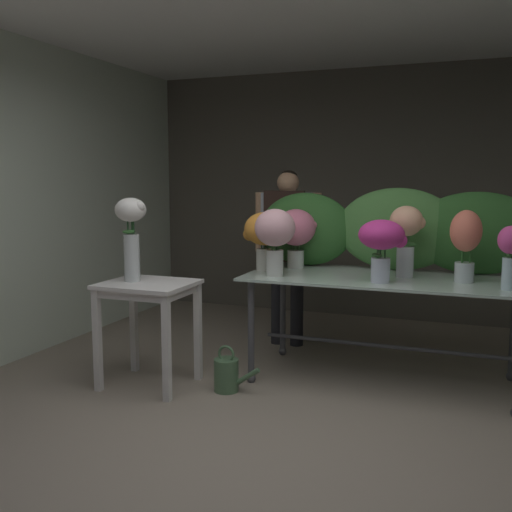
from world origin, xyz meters
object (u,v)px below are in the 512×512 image
(display_table_glass, at_px, (384,291))
(vase_peach_tulips, at_px, (406,232))
(watering_can, at_px, (227,374))
(vase_blush_carnations, at_px, (275,233))
(vase_rosy_lilies, at_px, (296,231))
(vase_white_roses_tall, at_px, (131,230))
(florist, at_px, (287,238))
(vase_fuchsia_hydrangea, at_px, (510,252))
(vase_coral_stock, at_px, (466,240))
(vase_magenta_snapdragons, at_px, (382,241))
(vase_sunset_freesia, at_px, (264,233))
(side_table_white, at_px, (148,298))

(display_table_glass, distance_m, vase_peach_tulips, 0.47)
(vase_peach_tulips, distance_m, watering_can, 1.69)
(watering_can, bearing_deg, vase_blush_carnations, 55.94)
(vase_rosy_lilies, bearing_deg, vase_white_roses_tall, -138.19)
(florist, height_order, watering_can, florist)
(vase_blush_carnations, distance_m, vase_fuchsia_hydrangea, 1.63)
(vase_white_roses_tall, bearing_deg, vase_blush_carnations, 24.77)
(vase_blush_carnations, relative_size, vase_coral_stock, 0.99)
(vase_magenta_snapdragons, height_order, vase_blush_carnations, vase_blush_carnations)
(vase_sunset_freesia, distance_m, watering_can, 1.15)
(vase_magenta_snapdragons, distance_m, vase_blush_carnations, 0.79)
(vase_rosy_lilies, relative_size, vase_blush_carnations, 0.95)
(side_table_white, bearing_deg, display_table_glass, 23.62)
(vase_white_roses_tall, bearing_deg, vase_sunset_freesia, 40.04)
(vase_sunset_freesia, bearing_deg, vase_coral_stock, 0.42)
(watering_can, bearing_deg, vase_magenta_snapdragons, 19.67)
(vase_rosy_lilies, distance_m, vase_coral_stock, 1.33)
(vase_magenta_snapdragons, bearing_deg, vase_peach_tulips, 65.77)
(vase_magenta_snapdragons, bearing_deg, watering_can, -160.33)
(vase_magenta_snapdragons, xyz_separation_m, vase_rosy_lilies, (-0.76, 0.43, 0.01))
(side_table_white, xyz_separation_m, watering_can, (0.60, 0.09, -0.54))
(side_table_white, height_order, vase_blush_carnations, vase_blush_carnations)
(florist, distance_m, vase_rosy_lilies, 0.58)
(vase_rosy_lilies, xyz_separation_m, watering_can, (-0.27, -0.80, -0.99))
(florist, height_order, vase_rosy_lilies, florist)
(side_table_white, xyz_separation_m, vase_blush_carnations, (0.84, 0.44, 0.47))
(side_table_white, distance_m, vase_blush_carnations, 1.06)
(florist, xyz_separation_m, vase_peach_tulips, (1.14, -0.65, 0.14))
(vase_fuchsia_hydrangea, height_order, watering_can, vase_fuchsia_hydrangea)
(display_table_glass, bearing_deg, side_table_white, -156.38)
(vase_sunset_freesia, bearing_deg, vase_peach_tulips, 4.38)
(vase_magenta_snapdragons, distance_m, vase_rosy_lilies, 0.88)
(vase_fuchsia_hydrangea, bearing_deg, vase_blush_carnations, -178.97)
(display_table_glass, relative_size, florist, 1.27)
(display_table_glass, xyz_separation_m, vase_peach_tulips, (0.14, 0.05, 0.45))
(vase_fuchsia_hydrangea, height_order, vase_white_roses_tall, vase_white_roses_tall)
(vase_sunset_freesia, xyz_separation_m, vase_blush_carnations, (0.17, -0.23, 0.03))
(vase_rosy_lilies, bearing_deg, watering_can, -108.59)
(vase_rosy_lilies, xyz_separation_m, vase_fuchsia_hydrangea, (1.60, -0.41, -0.05))
(florist, distance_m, vase_fuchsia_hydrangea, 2.06)
(florist, bearing_deg, side_table_white, -114.00)
(vase_peach_tulips, bearing_deg, vase_fuchsia_hydrangea, -21.73)
(vase_rosy_lilies, relative_size, vase_coral_stock, 0.94)
(vase_sunset_freesia, distance_m, vase_coral_stock, 1.51)
(vase_sunset_freesia, height_order, vase_peach_tulips, vase_peach_tulips)
(watering_can, bearing_deg, side_table_white, -171.62)
(vase_sunset_freesia, bearing_deg, vase_blush_carnations, -53.57)
(vase_coral_stock, bearing_deg, vase_sunset_freesia, -179.58)
(florist, bearing_deg, vase_fuchsia_hydrangea, -26.87)
(vase_sunset_freesia, xyz_separation_m, vase_coral_stock, (1.51, 0.01, 0.00))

